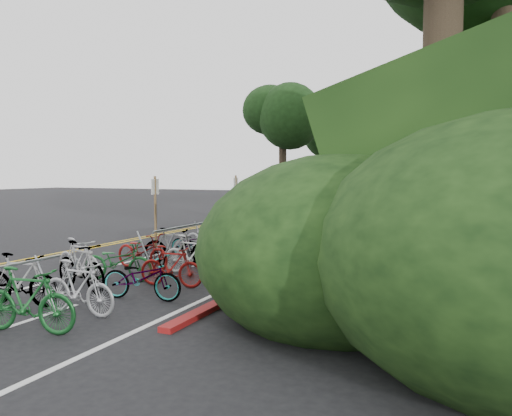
{
  "coord_description": "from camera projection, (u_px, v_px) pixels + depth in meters",
  "views": [
    {
      "loc": [
        10.26,
        -8.62,
        2.59
      ],
      "look_at": [
        2.77,
        8.3,
        1.3
      ],
      "focal_mm": 35.0,
      "sensor_mm": 36.0,
      "label": 1
    }
  ],
  "objects": [
    {
      "name": "tree_cluster",
      "position": [
        472.0,
        1.0,
        27.5
      ],
      "size": [
        33.01,
        54.51,
        19.4
      ],
      "color": "#2D2319",
      "rests_on": "ground"
    },
    {
      "name": "bike_front",
      "position": [
        78.0,
        259.0,
        12.14
      ],
      "size": [
        0.86,
        1.75,
        1.01
      ],
      "primitive_type": "imported",
      "rotation": [
        0.0,
        0.0,
        1.33
      ],
      "color": "#9E9EA3",
      "rests_on": "ground"
    },
    {
      "name": "bike_valet",
      "position": [
        164.0,
        255.0,
        12.83
      ],
      "size": [
        2.93,
        11.77,
        1.1
      ],
      "color": "#9E9EA3",
      "rests_on": "ground"
    },
    {
      "name": "ground",
      "position": [
        15.0,
        279.0,
        12.19
      ],
      "size": [
        120.0,
        120.0,
        0.0
      ],
      "primitive_type": "plane",
      "color": "black",
      "rests_on": "ground"
    },
    {
      "name": "bike_racks_rest",
      "position": [
        302.0,
        211.0,
        22.77
      ],
      "size": [
        1.14,
        23.0,
        1.17
      ],
      "color": "gray",
      "rests_on": "ground"
    },
    {
      "name": "signposts_rest",
      "position": [
        263.0,
        197.0,
        24.61
      ],
      "size": [
        0.08,
        18.4,
        2.5
      ],
      "color": "brown",
      "rests_on": "ground"
    },
    {
      "name": "road_markings",
      "position": [
        227.0,
        234.0,
        21.14
      ],
      "size": [
        7.47,
        80.0,
        0.01
      ],
      "color": "gold",
      "rests_on": "ground"
    },
    {
      "name": "red_curb",
      "position": [
        356.0,
        234.0,
        20.83
      ],
      "size": [
        0.25,
        28.0,
        0.1
      ],
      "primitive_type": "cube",
      "color": "maroon",
      "rests_on": "ground"
    }
  ]
}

